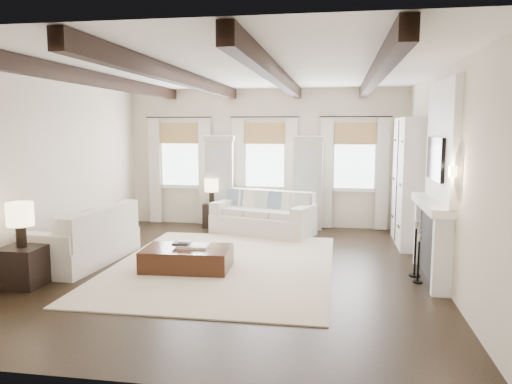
% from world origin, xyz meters
% --- Properties ---
extents(ground, '(7.50, 7.50, 0.00)m').
position_xyz_m(ground, '(0.00, 0.00, 0.00)').
color(ground, black).
rests_on(ground, ground).
extents(room_shell, '(6.54, 7.54, 3.22)m').
position_xyz_m(room_shell, '(0.75, 0.90, 1.89)').
color(room_shell, beige).
rests_on(room_shell, ground).
extents(area_rug, '(3.62, 4.72, 0.02)m').
position_xyz_m(area_rug, '(-0.19, 0.16, 0.01)').
color(area_rug, beige).
rests_on(area_rug, ground).
extents(sofa_back, '(2.35, 1.57, 0.93)m').
position_xyz_m(sofa_back, '(0.11, 2.83, 0.38)').
color(sofa_back, silver).
rests_on(sofa_back, ground).
extents(sofa_left, '(1.16, 2.30, 0.96)m').
position_xyz_m(sofa_left, '(-2.55, 0.01, 0.39)').
color(sofa_left, silver).
rests_on(sofa_left, ground).
extents(ottoman, '(1.44, 0.94, 0.37)m').
position_xyz_m(ottoman, '(-0.72, -0.16, 0.18)').
color(ottoman, black).
rests_on(ottoman, ground).
extents(tray, '(0.52, 0.40, 0.04)m').
position_xyz_m(tray, '(-0.63, -0.08, 0.39)').
color(tray, white).
rests_on(tray, ottoman).
extents(book_lower, '(0.27, 0.21, 0.04)m').
position_xyz_m(book_lower, '(-0.82, -0.14, 0.43)').
color(book_lower, '#262628').
rests_on(book_lower, tray).
extents(book_upper, '(0.23, 0.18, 0.03)m').
position_xyz_m(book_upper, '(-0.76, -0.12, 0.46)').
color(book_upper, beige).
rests_on(book_upper, book_lower).
extents(side_table_front, '(0.58, 0.58, 0.58)m').
position_xyz_m(side_table_front, '(-2.84, -1.34, 0.29)').
color(side_table_front, black).
rests_on(side_table_front, ground).
extents(lamp_front, '(0.38, 0.38, 0.66)m').
position_xyz_m(lamp_front, '(-2.84, -1.34, 1.03)').
color(lamp_front, black).
rests_on(lamp_front, side_table_front).
extents(side_table_back, '(0.37, 0.37, 0.56)m').
position_xyz_m(side_table_back, '(-1.19, 3.34, 0.28)').
color(side_table_back, black).
rests_on(side_table_back, ground).
extents(lamp_back, '(0.33, 0.33, 0.58)m').
position_xyz_m(lamp_back, '(-1.19, 3.34, 0.95)').
color(lamp_back, black).
rests_on(lamp_back, side_table_back).
extents(candlestick_near, '(0.15, 0.15, 0.73)m').
position_xyz_m(candlestick_near, '(2.90, -0.24, 0.30)').
color(candlestick_near, black).
rests_on(candlestick_near, ground).
extents(candlestick_far, '(0.18, 0.18, 0.87)m').
position_xyz_m(candlestick_far, '(2.90, 0.09, 0.36)').
color(candlestick_far, black).
rests_on(candlestick_far, ground).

